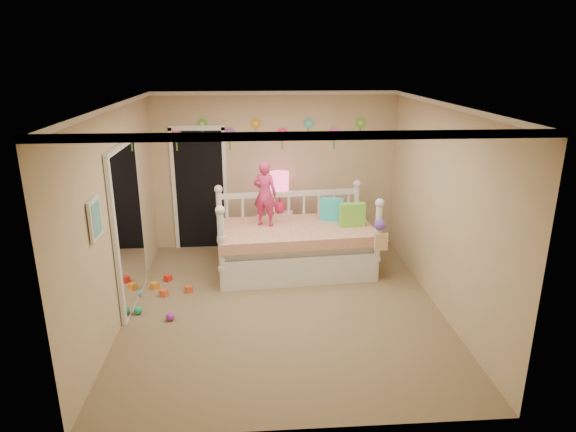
{
  "coord_description": "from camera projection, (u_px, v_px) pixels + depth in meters",
  "views": [
    {
      "loc": [
        -0.35,
        -5.81,
        3.12
      ],
      "look_at": [
        0.1,
        0.6,
        1.05
      ],
      "focal_mm": 31.01,
      "sensor_mm": 36.0,
      "label": 1
    }
  ],
  "objects": [
    {
      "name": "ceiling",
      "position": [
        283.0,
        104.0,
        5.7
      ],
      "size": [
        4.0,
        4.5,
        0.01
      ],
      "primitive_type": "cube",
      "color": "white",
      "rests_on": "floor"
    },
    {
      "name": "left_wall",
      "position": [
        117.0,
        215.0,
        5.97
      ],
      "size": [
        0.01,
        4.5,
        2.6
      ],
      "primitive_type": "cube",
      "color": "tan",
      "rests_on": "floor"
    },
    {
      "name": "closet_doorway",
      "position": [
        200.0,
        188.0,
        8.22
      ],
      "size": [
        0.9,
        0.04,
        2.07
      ],
      "primitive_type": "cube",
      "color": "black",
      "rests_on": "back_wall"
    },
    {
      "name": "right_wall",
      "position": [
        442.0,
        208.0,
        6.23
      ],
      "size": [
        0.01,
        4.5,
        2.6
      ],
      "primitive_type": "cube",
      "color": "tan",
      "rests_on": "floor"
    },
    {
      "name": "wall_picture",
      "position": [
        95.0,
        219.0,
        5.04
      ],
      "size": [
        0.05,
        0.34,
        0.42
      ],
      "primitive_type": "cube",
      "color": "white",
      "rests_on": "left_wall"
    },
    {
      "name": "flower_decals",
      "position": [
        269.0,
        133.0,
        8.02
      ],
      "size": [
        3.4,
        0.02,
        0.5
      ],
      "primitive_type": null,
      "color": "#B2668C",
      "rests_on": "back_wall"
    },
    {
      "name": "nightstand",
      "position": [
        280.0,
        233.0,
        8.18
      ],
      "size": [
        0.45,
        0.37,
        0.7
      ],
      "primitive_type": "cube",
      "rotation": [
        0.0,
        0.0,
        -0.11
      ],
      "color": "white",
      "rests_on": "floor"
    },
    {
      "name": "table_lamp",
      "position": [
        279.0,
        186.0,
        7.93
      ],
      "size": [
        0.31,
        0.31,
        0.67
      ],
      "color": "#E91F51",
      "rests_on": "nightstand"
    },
    {
      "name": "crown_molding",
      "position": [
        283.0,
        106.0,
        5.71
      ],
      "size": [
        4.0,
        4.5,
        0.06
      ],
      "primitive_type": null,
      "color": "white",
      "rests_on": "ceiling"
    },
    {
      "name": "child",
      "position": [
        265.0,
        194.0,
        7.3
      ],
      "size": [
        0.41,
        0.34,
        0.97
      ],
      "primitive_type": "imported",
      "rotation": [
        0.0,
        0.0,
        2.8
      ],
      "color": "#D32F6A",
      "rests_on": "daybed"
    },
    {
      "name": "back_wall",
      "position": [
        275.0,
        171.0,
        8.24
      ],
      "size": [
        4.0,
        0.01,
        2.6
      ],
      "primitive_type": "cube",
      "color": "tan",
      "rests_on": "floor"
    },
    {
      "name": "pillow_lime",
      "position": [
        352.0,
        215.0,
        7.36
      ],
      "size": [
        0.38,
        0.18,
        0.35
      ],
      "primitive_type": "cube",
      "rotation": [
        0.0,
        0.0,
        0.11
      ],
      "color": "#7ADB42",
      "rests_on": "daybed"
    },
    {
      "name": "hanging_bag",
      "position": [
        380.0,
        236.0,
        6.82
      ],
      "size": [
        0.2,
        0.16,
        0.36
      ],
      "primitive_type": null,
      "color": "beige",
      "rests_on": "daybed"
    },
    {
      "name": "toy_scatter",
      "position": [
        165.0,
        297.0,
        6.63
      ],
      "size": [
        0.99,
        1.41,
        0.11
      ],
      "primitive_type": null,
      "rotation": [
        0.0,
        0.0,
        0.15
      ],
      "color": "#996666",
      "rests_on": "floor"
    },
    {
      "name": "mirror_closet",
      "position": [
        129.0,
        227.0,
        6.33
      ],
      "size": [
        0.07,
        1.3,
        2.1
      ],
      "primitive_type": "cube",
      "color": "white",
      "rests_on": "left_wall"
    },
    {
      "name": "floor",
      "position": [
        284.0,
        306.0,
        6.5
      ],
      "size": [
        4.0,
        4.5,
        0.01
      ],
      "primitive_type": "cube",
      "color": "#7F684C",
      "rests_on": "ground"
    },
    {
      "name": "daybed",
      "position": [
        295.0,
        231.0,
        7.42
      ],
      "size": [
        2.43,
        1.44,
        1.27
      ],
      "primitive_type": null,
      "rotation": [
        0.0,
        0.0,
        0.08
      ],
      "color": "white",
      "rests_on": "floor"
    },
    {
      "name": "pillow_turquoise",
      "position": [
        332.0,
        209.0,
        7.61
      ],
      "size": [
        0.37,
        0.21,
        0.35
      ],
      "primitive_type": "cube",
      "rotation": [
        0.0,
        0.0,
        -0.26
      ],
      "color": "#2AD5D4",
      "rests_on": "daybed"
    }
  ]
}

